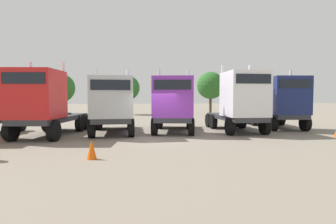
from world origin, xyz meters
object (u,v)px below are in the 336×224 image
Objects in this scene: semi_truck_navy at (282,102)px; traffic_cone_mid at (92,149)px; semi_truck_white at (241,101)px; semi_truck_purple at (173,105)px; semi_truck_silver at (112,105)px; semi_truck_red at (43,103)px.

semi_truck_navy is 14.47m from traffic_cone_mid.
semi_truck_white is at bearing 32.28° from traffic_cone_mid.
traffic_cone_mid is at bearing -20.76° from semi_truck_purple.
semi_truck_navy reaches higher than semi_truck_purple.
semi_truck_navy is (11.93, 0.30, 0.14)m from semi_truck_silver.
semi_truck_white reaches higher than traffic_cone_mid.
semi_truck_red reaches higher than semi_truck_silver.
semi_truck_white is at bearing -62.25° from semi_truck_navy.
semi_truck_purple reaches higher than semi_truck_silver.
semi_truck_silver is (3.80, 0.52, -0.14)m from semi_truck_red.
semi_truck_silver reaches higher than traffic_cone_mid.
traffic_cone_mid is (3.03, -5.93, -1.57)m from semi_truck_red.
traffic_cone_mid is at bearing 39.04° from semi_truck_red.
semi_truck_white is 10.62m from traffic_cone_mid.
semi_truck_silver is 3.80m from semi_truck_purple.
semi_truck_red is at bearing -76.04° from semi_truck_navy.
semi_truck_navy is (3.83, 1.16, -0.09)m from semi_truck_white.
semi_truck_silver is at bearing -90.76° from semi_truck_white.
semi_truck_white is 4.00m from semi_truck_navy.
semi_truck_silver is at bearing 109.77° from semi_truck_red.
traffic_cone_mid is (-12.70, -6.75, -1.57)m from semi_truck_navy.
semi_truck_purple is 1.05× the size of semi_truck_white.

